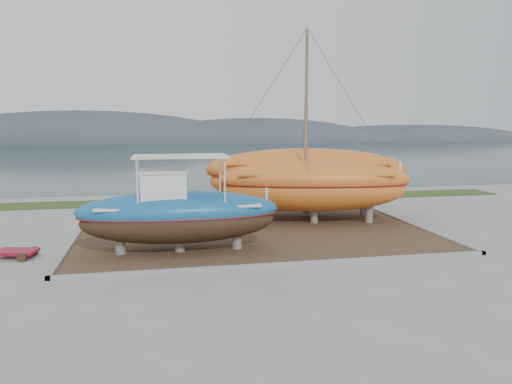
{
  "coord_description": "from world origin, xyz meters",
  "views": [
    {
      "loc": [
        -5.08,
        -21.19,
        5.84
      ],
      "look_at": [
        0.05,
        4.0,
        2.22
      ],
      "focal_mm": 35.0,
      "sensor_mm": 36.0,
      "label": 1
    }
  ],
  "objects": [
    {
      "name": "blue_caique",
      "position": [
        -4.08,
        0.94,
        2.22
      ],
      "size": [
        9.06,
        2.99,
        4.33
      ],
      "primitive_type": null,
      "rotation": [
        0.0,
        0.0,
        -0.02
      ],
      "color": "#185E97",
      "rests_on": "dirt_patch"
    },
    {
      "name": "white_dinghy",
      "position": [
        -6.9,
        5.47,
        0.62
      ],
      "size": [
        3.72,
        1.44,
        1.11
      ],
      "primitive_type": null,
      "rotation": [
        0.0,
        0.0,
        0.02
      ],
      "color": "white",
      "rests_on": "dirt_patch"
    },
    {
      "name": "orange_bare_hull",
      "position": [
        4.02,
        8.01,
        2.09
      ],
      "size": [
        12.9,
        6.16,
        4.07
      ],
      "primitive_type": null,
      "rotation": [
        0.0,
        0.0,
        -0.2
      ],
      "color": "orange",
      "rests_on": "dirt_patch"
    },
    {
      "name": "sea",
      "position": [
        0.0,
        70.0,
        0.0
      ],
      "size": [
        260.0,
        100.0,
        0.04
      ],
      "primitive_type": null,
      "color": "#1B3137",
      "rests_on": "ground"
    },
    {
      "name": "ground",
      "position": [
        0.0,
        0.0,
        0.0
      ],
      "size": [
        140.0,
        140.0,
        0.0
      ],
      "primitive_type": "plane",
      "color": "gray",
      "rests_on": "ground"
    },
    {
      "name": "grass_strip",
      "position": [
        0.0,
        15.5,
        0.04
      ],
      "size": [
        44.0,
        3.0,
        0.08
      ],
      "primitive_type": "cube",
      "color": "#284219",
      "rests_on": "ground"
    },
    {
      "name": "mountain_ridge",
      "position": [
        0.0,
        125.0,
        0.0
      ],
      "size": [
        200.0,
        36.0,
        20.0
      ],
      "primitive_type": null,
      "color": "#333D49",
      "rests_on": "ground"
    },
    {
      "name": "curb_frame",
      "position": [
        0.0,
        4.0,
        0.07
      ],
      "size": [
        18.6,
        12.6,
        0.15
      ],
      "primitive_type": null,
      "color": "gray",
      "rests_on": "ground"
    },
    {
      "name": "red_trailer",
      "position": [
        -11.05,
        1.4,
        0.18
      ],
      "size": [
        2.7,
        1.78,
        0.35
      ],
      "primitive_type": null,
      "rotation": [
        0.0,
        0.0,
        -0.24
      ],
      "color": "maroon",
      "rests_on": "ground"
    },
    {
      "name": "dirt_patch",
      "position": [
        0.0,
        4.0,
        0.03
      ],
      "size": [
        18.0,
        12.0,
        0.06
      ],
      "primitive_type": "cube",
      "color": "#422D1E",
      "rests_on": "ground"
    },
    {
      "name": "orange_sailboat",
      "position": [
        3.87,
        5.89,
        5.5
      ],
      "size": [
        11.42,
        5.31,
        10.87
      ],
      "primitive_type": null,
      "rotation": [
        0.0,
        0.0,
        -0.19
      ],
      "color": "orange",
      "rests_on": "dirt_patch"
    }
  ]
}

